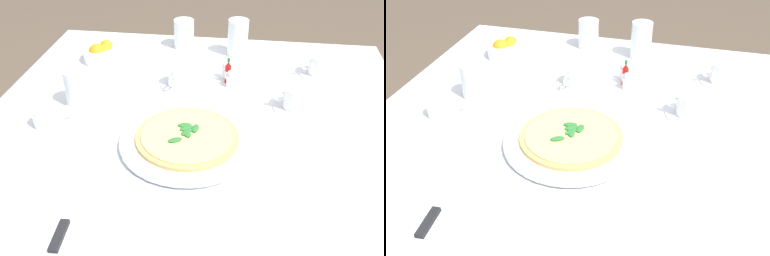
# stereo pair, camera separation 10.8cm
# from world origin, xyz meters

# --- Properties ---
(dining_table) EXTENTS (1.20, 1.20, 0.74)m
(dining_table) POSITION_xyz_m (0.00, 0.00, 0.61)
(dining_table) COLOR white
(dining_table) RESTS_ON ground_plane
(pizza_plate) EXTENTS (0.34, 0.34, 0.02)m
(pizza_plate) POSITION_xyz_m (-0.09, 0.01, 0.75)
(pizza_plate) COLOR white
(pizza_plate) RESTS_ON dining_table
(pizza) EXTENTS (0.26, 0.26, 0.02)m
(pizza) POSITION_xyz_m (-0.09, 0.01, 0.76)
(pizza) COLOR #DBAD60
(pizza) RESTS_ON pizza_plate
(coffee_cup_center_back) EXTENTS (0.13, 0.13, 0.06)m
(coffee_cup_center_back) POSITION_xyz_m (0.21, 0.08, 0.76)
(coffee_cup_center_back) COLOR white
(coffee_cup_center_back) RESTS_ON dining_table
(coffee_cup_near_left) EXTENTS (0.13, 0.13, 0.07)m
(coffee_cup_near_left) POSITION_xyz_m (0.12, -0.27, 0.77)
(coffee_cup_near_left) COLOR white
(coffee_cup_near_left) RESTS_ON dining_table
(coffee_cup_right_edge) EXTENTS (0.13, 0.13, 0.06)m
(coffee_cup_right_edge) POSITION_xyz_m (-0.06, 0.39, 0.76)
(coffee_cup_right_edge) COLOR white
(coffee_cup_right_edge) RESTS_ON dining_table
(coffee_cup_far_right) EXTENTS (0.13, 0.13, 0.07)m
(coffee_cup_far_right) POSITION_xyz_m (0.34, -0.36, 0.77)
(coffee_cup_far_right) COLOR white
(coffee_cup_far_right) RESTS_ON dining_table
(water_glass_near_right) EXTENTS (0.07, 0.07, 0.13)m
(water_glass_near_right) POSITION_xyz_m (0.46, -0.09, 0.79)
(water_glass_near_right) COLOR white
(water_glass_near_right) RESTS_ON dining_table
(water_glass_left_edge) EXTENTS (0.07, 0.07, 0.11)m
(water_glass_left_edge) POSITION_xyz_m (0.06, 0.36, 0.78)
(water_glass_left_edge) COLOR white
(water_glass_left_edge) RESTS_ON dining_table
(water_glass_back_corner) EXTENTS (0.07, 0.07, 0.10)m
(water_glass_back_corner) POSITION_xyz_m (0.50, 0.11, 0.78)
(water_glass_back_corner) COLOR white
(water_glass_back_corner) RESTS_ON dining_table
(napkin_folded) EXTENTS (0.24, 0.16, 0.02)m
(napkin_folded) POSITION_xyz_m (-0.39, 0.21, 0.75)
(napkin_folded) COLOR silver
(napkin_folded) RESTS_ON dining_table
(dinner_knife) EXTENTS (0.20, 0.03, 0.01)m
(dinner_knife) POSITION_xyz_m (-0.39, 0.21, 0.76)
(dinner_knife) COLOR silver
(dinner_knife) RESTS_ON napkin_folded
(citrus_bowl) EXTENTS (0.15, 0.15, 0.07)m
(citrus_bowl) POSITION_xyz_m (0.35, 0.37, 0.76)
(citrus_bowl) COLOR white
(citrus_bowl) RESTS_ON dining_table
(hot_sauce_bottle) EXTENTS (0.02, 0.02, 0.08)m
(hot_sauce_bottle) POSITION_xyz_m (0.25, -0.07, 0.77)
(hot_sauce_bottle) COLOR #B7140F
(hot_sauce_bottle) RESTS_ON dining_table
(salt_shaker) EXTENTS (0.03, 0.03, 0.06)m
(salt_shaker) POSITION_xyz_m (0.28, -0.06, 0.76)
(salt_shaker) COLOR white
(salt_shaker) RESTS_ON dining_table
(pepper_shaker) EXTENTS (0.03, 0.03, 0.06)m
(pepper_shaker) POSITION_xyz_m (0.22, -0.08, 0.76)
(pepper_shaker) COLOR white
(pepper_shaker) RESTS_ON dining_table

